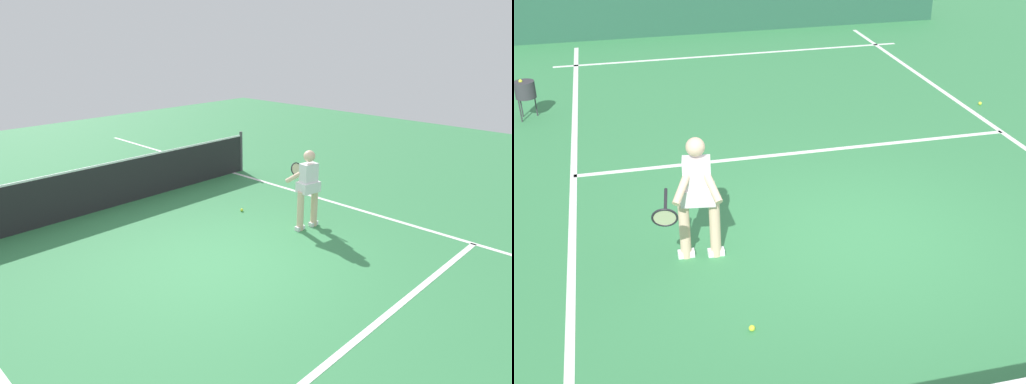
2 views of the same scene
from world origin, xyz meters
The scene contains 6 objects.
ground_plane centered at (0.00, 0.00, 0.00)m, with size 28.43×28.43×0.00m, color #38844C.
service_line_marking centered at (0.00, -2.66, 0.00)m, with size 7.17×0.10×0.01m, color white.
sideline_right_marking centered at (3.59, 0.00, 0.00)m, with size 0.10×19.87×0.01m, color white.
court_net centered at (0.00, 3.69, 0.51)m, with size 7.85×0.08×1.08m.
tennis_player centered at (2.07, -0.01, 0.85)m, with size 0.87×0.91×1.55m.
tennis_ball_far centered at (1.77, 1.49, 0.03)m, with size 0.07×0.07×0.07m, color #D1E533.
Camera 1 is at (-4.60, -5.15, 3.64)m, focal length 32.57 mm.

